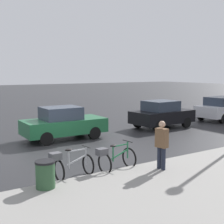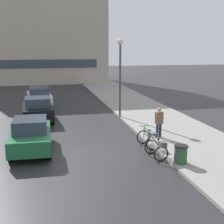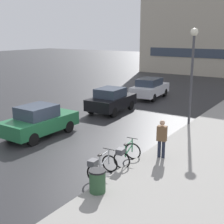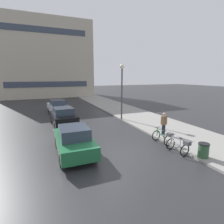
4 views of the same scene
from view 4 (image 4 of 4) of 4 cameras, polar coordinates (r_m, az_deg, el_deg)
ground_plane at (r=10.33m, az=1.54°, el=-13.50°), size 140.00×140.00×0.00m
sidewalk_kerb at (r=21.41m, az=5.26°, el=-0.04°), size 4.80×60.00×0.14m
bicycle_nearest at (r=10.86m, az=21.20°, el=-10.16°), size 0.78×1.41×0.99m
bicycle_second at (r=12.05m, az=16.51°, el=-7.73°), size 0.85×1.46×0.99m
car_green at (r=10.24m, az=-12.30°, el=-9.08°), size 1.91×4.12×1.65m
car_black at (r=16.32m, az=-15.58°, el=-1.40°), size 2.15×3.93×1.65m
car_white at (r=21.84m, az=-17.32°, el=1.76°), size 2.22×4.36×1.65m
pedestrian at (r=13.42m, az=16.57°, el=-3.46°), size 0.43×0.30×1.77m
streetlamp at (r=17.21m, az=3.25°, el=9.52°), size 0.43×0.43×5.51m
trash_bin at (r=10.66m, az=27.64°, el=-11.35°), size 0.57×0.57×0.92m
building_facade_main at (r=41.25m, az=-20.86°, el=15.66°), size 18.75×8.35×15.63m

